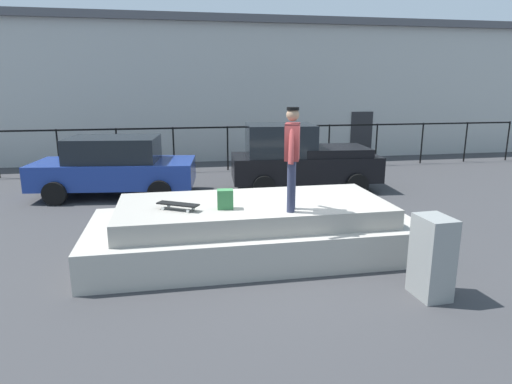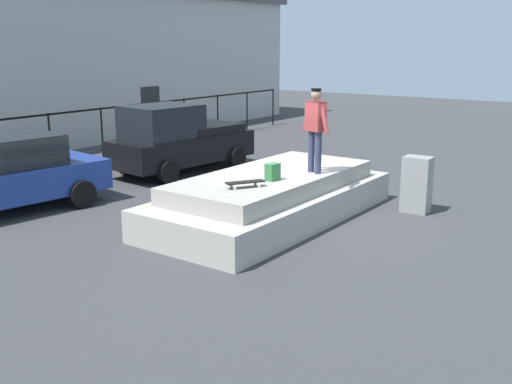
% 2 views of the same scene
% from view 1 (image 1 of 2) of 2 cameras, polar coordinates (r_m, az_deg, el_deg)
% --- Properties ---
extents(ground_plane, '(60.00, 60.00, 0.00)m').
position_cam_1_polar(ground_plane, '(8.61, 3.90, -7.94)').
color(ground_plane, '#38383A').
extents(concrete_ledge, '(6.11, 2.70, 1.01)m').
position_cam_1_polar(concrete_ledge, '(8.55, -0.39, -4.78)').
color(concrete_ledge, '#ADA89E').
rests_on(concrete_ledge, ground_plane).
extents(skateboarder, '(0.36, 0.80, 1.78)m').
position_cam_1_polar(skateboarder, '(7.62, 4.65, 5.16)').
color(skateboarder, '#2D334C').
rests_on(skateboarder, concrete_ledge).
extents(skateboard, '(0.76, 0.57, 0.12)m').
position_cam_1_polar(skateboard, '(7.92, -9.98, -1.58)').
color(skateboard, black).
rests_on(skateboard, concrete_ledge).
extents(backpack, '(0.30, 0.22, 0.35)m').
position_cam_1_polar(backpack, '(7.88, -3.97, -0.93)').
color(backpack, '#33723F').
rests_on(backpack, concrete_ledge).
extents(car_blue_sedan_near, '(4.69, 2.59, 1.71)m').
position_cam_1_polar(car_blue_sedan_near, '(13.47, -17.64, 3.19)').
color(car_blue_sedan_near, navy).
rests_on(car_blue_sedan_near, ground_plane).
extents(car_black_pickup_mid, '(4.55, 2.27, 2.01)m').
position_cam_1_polar(car_black_pickup_mid, '(13.62, 5.65, 4.32)').
color(car_black_pickup_mid, black).
rests_on(car_black_pickup_mid, ground_plane).
extents(utility_box, '(0.47, 0.62, 1.26)m').
position_cam_1_polar(utility_box, '(7.25, 21.65, -7.78)').
color(utility_box, gray).
rests_on(utility_box, ground_plane).
extents(fence_row, '(24.06, 0.06, 1.65)m').
position_cam_1_polar(fence_row, '(16.79, -3.67, 6.75)').
color(fence_row, black).
rests_on(fence_row, ground_plane).
extents(warehouse_building, '(31.89, 8.93, 5.89)m').
position_cam_1_polar(warehouse_building, '(22.95, -5.77, 13.02)').
color(warehouse_building, '#B2B2AD').
rests_on(warehouse_building, ground_plane).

